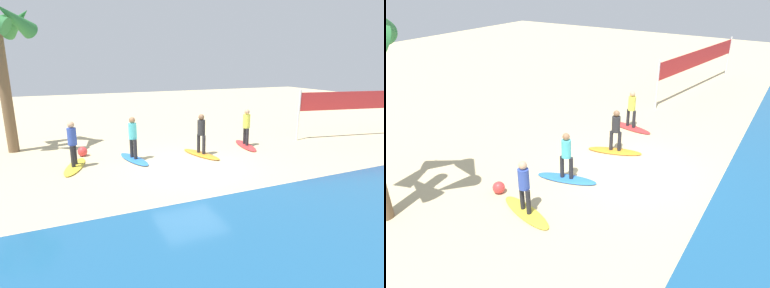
% 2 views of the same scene
% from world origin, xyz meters
% --- Properties ---
extents(ground_plane, '(60.00, 60.00, 0.00)m').
position_xyz_m(ground_plane, '(0.00, 0.00, 0.00)').
color(ground_plane, '#CCB789').
extents(surfboard_red, '(0.95, 2.17, 0.09)m').
position_xyz_m(surfboard_red, '(-3.44, -1.50, 0.04)').
color(surfboard_red, red).
rests_on(surfboard_red, ground).
extents(surfer_red, '(0.32, 0.45, 1.64)m').
position_xyz_m(surfer_red, '(-3.44, -1.50, 1.04)').
color(surfer_red, '#232328').
rests_on(surfer_red, surfboard_red).
extents(surfboard_orange, '(1.17, 2.17, 0.09)m').
position_xyz_m(surfboard_orange, '(-0.95, -1.03, 0.04)').
color(surfboard_orange, orange).
rests_on(surfboard_orange, ground).
extents(surfer_orange, '(0.32, 0.44, 1.64)m').
position_xyz_m(surfer_orange, '(-0.95, -1.03, 1.04)').
color(surfer_orange, '#232328').
rests_on(surfer_orange, surfboard_orange).
extents(surfboard_blue, '(1.06, 2.17, 0.09)m').
position_xyz_m(surfboard_blue, '(1.77, -1.47, 0.04)').
color(surfboard_blue, blue).
rests_on(surfboard_blue, ground).
extents(surfer_blue, '(0.32, 0.45, 1.64)m').
position_xyz_m(surfer_blue, '(1.77, -1.47, 1.04)').
color(surfer_blue, '#232328').
rests_on(surfer_blue, surfboard_blue).
extents(surfboard_yellow, '(1.14, 2.17, 0.09)m').
position_xyz_m(surfboard_yellow, '(3.98, -1.43, 0.04)').
color(surfboard_yellow, yellow).
rests_on(surfboard_yellow, ground).
extents(surfer_yellow, '(0.32, 0.45, 1.64)m').
position_xyz_m(surfer_yellow, '(3.98, -1.43, 1.04)').
color(surfer_yellow, '#232328').
rests_on(surfer_yellow, surfboard_yellow).
extents(volleyball_net, '(8.96, 1.67, 2.50)m').
position_xyz_m(volleyball_net, '(-10.84, -0.70, 1.79)').
color(volleyball_net, silver).
rests_on(volleyball_net, ground).
extents(beach_ball, '(0.39, 0.39, 0.39)m').
position_xyz_m(beach_ball, '(3.59, -2.86, 0.20)').
color(beach_ball, '#E53838').
rests_on(beach_ball, ground).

